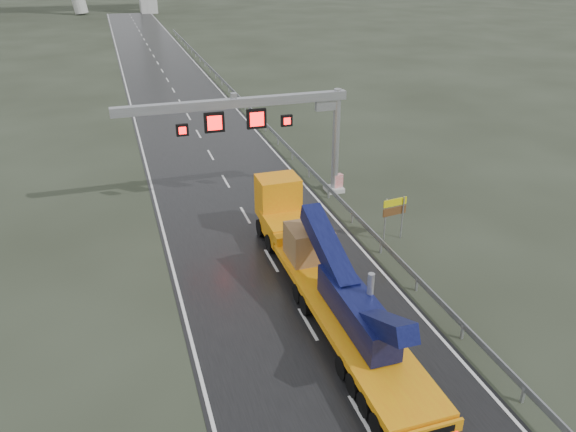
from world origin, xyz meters
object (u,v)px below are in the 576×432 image
object	(u,v)px
sign_gantry	(267,119)
striped_barrier	(337,183)
heavy_haul_truck	(317,260)
exit_sign_pair	(395,210)

from	to	relation	value
sign_gantry	striped_barrier	world-z (taller)	sign_gantry
sign_gantry	heavy_haul_truck	distance (m)	11.97
exit_sign_pair	striped_barrier	size ratio (longest dim) A/B	2.19
sign_gantry	exit_sign_pair	xyz separation A→B (m)	(5.38, -7.69, -3.77)
sign_gantry	heavy_haul_truck	world-z (taller)	sign_gantry
sign_gantry	exit_sign_pair	size ratio (longest dim) A/B	5.65
sign_gantry	exit_sign_pair	distance (m)	10.11
sign_gantry	heavy_haul_truck	size ratio (longest dim) A/B	0.82
striped_barrier	sign_gantry	bearing A→B (deg)	165.00
heavy_haul_truck	exit_sign_pair	world-z (taller)	heavy_haul_truck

